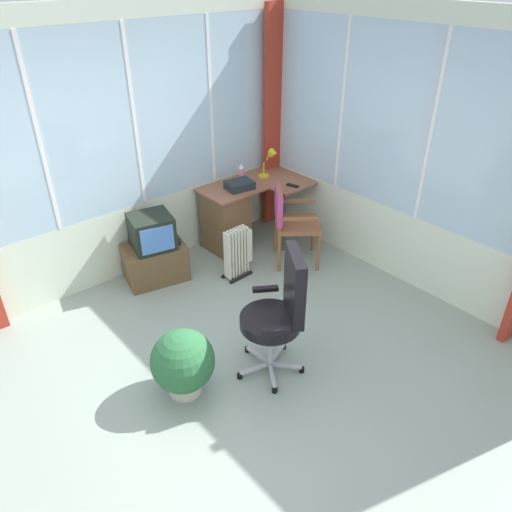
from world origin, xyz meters
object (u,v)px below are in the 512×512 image
Objects in this scene: spray_bottle at (241,173)px; wooden_armchair at (287,215)px; space_heater at (238,252)px; desk_lamp at (272,158)px; tv_remote at (293,186)px; office_chair at (281,307)px; paper_tray at (239,185)px; potted_plant at (183,362)px; desk at (229,217)px; tv_on_stand at (154,252)px.

spray_bottle is 0.24× the size of wooden_armchair.
space_heater is (-0.60, -0.66, -0.56)m from spray_bottle.
tv_remote is (-0.03, -0.40, -0.21)m from desk_lamp.
desk_lamp is at bearing 70.78° from tv_remote.
office_chair reaches higher than space_heater.
paper_tray is (-0.16, -0.16, -0.06)m from spray_bottle.
potted_plant is (-2.35, -1.17, -0.45)m from tv_remote.
office_chair is at bearing -116.88° from desk.
desk is 2.12× the size of potted_plant.
paper_tray is at bearing 48.79° from space_heater.
desk_lamp is at bearing 49.25° from office_chair.
potted_plant is (-0.76, 0.30, -0.33)m from office_chair.
desk is 2.34m from potted_plant.
wooden_armchair is (-0.34, -0.27, -0.17)m from tv_remote.
paper_tray is (-0.53, -0.04, -0.18)m from desk_lamp.
wooden_armchair is 1.57× the size of potted_plant.
office_chair is at bearing -115.79° from space_heater.
desk is 0.76m from wooden_armchair.
wooden_armchair is 0.68m from space_heater.
office_chair is at bearing -152.18° from tv_remote.
office_chair is 1.52m from space_heater.
spray_bottle is 0.37× the size of potted_plant.
desk is 0.41m from paper_tray.
desk_lamp reaches higher than potted_plant.
tv_remote reaches higher than tv_on_stand.
office_chair is (-1.62, -1.88, -0.33)m from desk_lamp.
wooden_armchair is (0.01, -0.79, -0.26)m from spray_bottle.
desk_lamp is at bearing 61.11° from wooden_armchair.
office_chair is (-1.25, -1.21, 0.05)m from wooden_armchair.
paper_tray is at bearing 39.65° from potted_plant.
wooden_armchair is 0.81× the size of office_chair.
tv_on_stand is at bearing 179.78° from desk_lamp.
desk_lamp is at bearing 33.42° from potted_plant.
spray_bottle reaches higher than tv_remote.
potted_plant is (-2.02, -0.91, -0.28)m from wooden_armchair.
paper_tray is 2.14m from office_chair.
tv_on_stand is at bearing 177.67° from paper_tray.
potted_plant is at bearing -113.77° from tv_on_stand.
potted_plant is at bearing -146.58° from desk_lamp.
tv_on_stand is (-0.07, 1.88, -0.31)m from office_chair.
tv_on_stand is (-1.66, 0.40, -0.42)m from tv_remote.
potted_plant is at bearing -168.61° from tv_remote.
space_heater and potted_plant have the same top height.
spray_bottle is 0.24m from paper_tray.
office_chair is 1.94× the size of potted_plant.
desk_lamp reaches higher than spray_bottle.
space_heater is at bearing -119.43° from desk.
desk is 0.54m from spray_bottle.
tv_on_stand is at bearing 92.12° from office_chair.
desk_lamp is 0.31× the size of office_chair.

